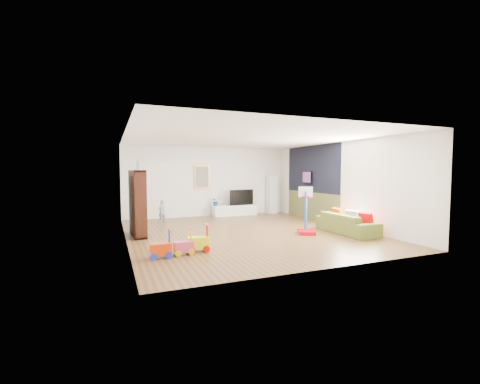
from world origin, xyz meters
name	(u,v)px	position (x,y,z in m)	size (l,w,h in m)	color
floor	(245,232)	(0.00, 0.00, 0.00)	(6.50, 7.50, 0.00)	brown
ceiling	(245,138)	(0.00, 0.00, 2.70)	(6.50, 7.50, 0.00)	white
wall_back	(208,182)	(0.00, 3.75, 1.35)	(6.50, 0.00, 2.70)	silver
wall_front	(327,195)	(0.00, -3.75, 1.35)	(6.50, 0.00, 2.70)	silver
wall_left	(125,188)	(-3.25, 0.00, 1.35)	(0.00, 7.50, 2.70)	white
wall_right	(337,184)	(3.25, 0.00, 1.35)	(0.00, 7.50, 2.70)	silver
navy_accent	(312,169)	(3.23, 1.40, 1.85)	(0.01, 3.20, 1.70)	black
olive_wainscot	(311,206)	(3.23, 1.40, 0.50)	(0.01, 3.20, 1.00)	brown
doorway	(159,191)	(-1.90, 3.71, 1.05)	(1.45, 0.06, 2.10)	white
painting_back	(202,177)	(-0.25, 3.71, 1.55)	(0.62, 0.06, 0.92)	gold
artwork_right	(307,177)	(3.17, 1.60, 1.55)	(0.04, 0.56, 0.46)	#7F3F8C
media_console	(235,210)	(1.01, 3.44, 0.21)	(1.79, 0.45, 0.42)	white
tall_cabinet	(272,194)	(2.71, 3.51, 0.79)	(0.37, 0.37, 1.58)	silver
bookshelf	(137,203)	(-2.92, 0.68, 0.90)	(0.32, 1.23, 1.80)	#32150C
sofa	(347,223)	(2.65, -1.19, 0.28)	(1.95, 0.76, 0.57)	#586926
basketball_hoop	(307,210)	(1.51, -0.87, 0.67)	(0.46, 0.56, 1.34)	#C60011
ride_on_yellow	(198,238)	(-1.83, -1.64, 0.30)	(0.46, 0.28, 0.61)	#E7EE12
ride_on_orange	(160,244)	(-2.68, -1.87, 0.29)	(0.44, 0.27, 0.58)	red
ride_on_pink	(183,242)	(-2.19, -1.78, 0.27)	(0.40, 0.25, 0.54)	#D23F63
child	(162,211)	(-1.97, 2.71, 0.39)	(0.29, 0.19, 0.78)	gray
tv	(240,197)	(1.25, 3.45, 0.73)	(1.07, 0.14, 0.62)	black
vase_plant	(216,201)	(0.23, 3.48, 0.60)	(0.34, 0.29, 0.37)	#113F93
pillow_left	(366,220)	(2.82, -1.74, 0.45)	(0.11, 0.40, 0.40)	#C80602
pillow_center	(353,217)	(2.87, -1.18, 0.45)	(0.11, 0.41, 0.41)	silver
pillow_right	(338,215)	(2.81, -0.60, 0.45)	(0.11, 0.40, 0.40)	#D53800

